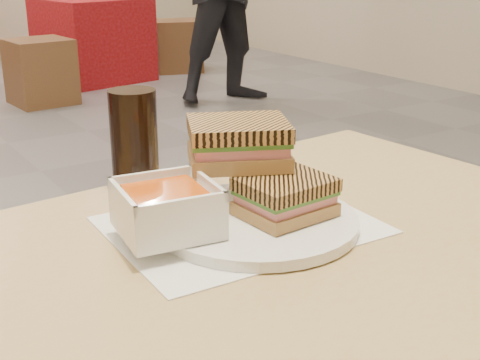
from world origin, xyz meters
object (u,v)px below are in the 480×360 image
plate (257,221)px  bg_chair_1l (41,72)px  cola_glass (134,140)px  bg_table_1 (93,40)px  soup_bowl (167,210)px  bg_chair_1r (177,46)px  panini_lower (285,197)px

plate → bg_chair_1l: 4.34m
cola_glass → bg_table_1: 4.97m
soup_bowl → bg_table_1: size_ratio=0.14×
bg_chair_1r → soup_bowl: bearing=-118.2°
bg_chair_1l → cola_glass: bearing=-104.8°
soup_bowl → panini_lower: bearing=-14.1°
plate → cola_glass: bearing=106.2°
cola_glass → bg_chair_1r: size_ratio=0.28×
panini_lower → cola_glass: 0.26m
plate → soup_bowl: (-0.12, 0.02, 0.03)m
plate → cola_glass: size_ratio=1.75×
bg_table_1 → panini_lower: bearing=-108.5°
bg_table_1 → bg_chair_1l: bg_table_1 is taller
plate → bg_chair_1r: (2.49, 4.87, -0.52)m
soup_bowl → bg_chair_1l: size_ratio=0.26×
bg_table_1 → cola_glass: bearing=-110.4°
panini_lower → bg_table_1: bearing=71.5°
plate → soup_bowl: 0.12m
panini_lower → soup_bowl: bearing=165.9°
bg_chair_1l → bg_chair_1r: 1.65m
panini_lower → bg_table_1: (1.63, 4.88, -0.44)m
bg_table_1 → bg_chair_1l: 0.96m
soup_bowl → bg_chair_1r: soup_bowl is taller
plate → cola_glass: 0.24m
plate → bg_chair_1l: size_ratio=0.54×
plate → cola_glass: (-0.06, 0.22, 0.06)m
soup_bowl → panini_lower: (0.15, -0.04, -0.00)m
plate → bg_chair_1r: plate is taller
bg_chair_1l → bg_chair_1r: size_ratio=0.90×
panini_lower → plate: bearing=151.1°
soup_bowl → plate: bearing=-9.7°
soup_bowl → cola_glass: bearing=75.4°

